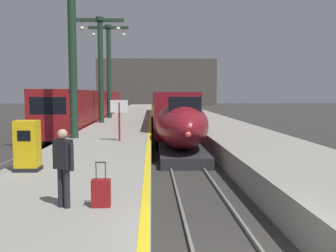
{
  "coord_description": "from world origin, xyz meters",
  "views": [
    {
      "loc": [
        -1.63,
        -6.29,
        3.47
      ],
      "look_at": [
        -0.76,
        12.46,
        1.8
      ],
      "focal_mm": 38.29,
      "sensor_mm": 36.0,
      "label": 1
    }
  ],
  "objects_px": {
    "station_column_distant": "(109,63)",
    "ticket_machine_yellow": "(27,148)",
    "station_column_far": "(101,59)",
    "departure_info_board": "(119,112)",
    "passenger_near_edge": "(63,162)",
    "station_column_mid": "(72,31)",
    "highspeed_train_main": "(168,110)",
    "rolling_suitcase": "(101,193)",
    "regional_train_adjacent": "(94,106)"
  },
  "relations": [
    {
      "from": "station_column_distant",
      "to": "regional_train_adjacent",
      "type": "bearing_deg",
      "value": 117.85
    },
    {
      "from": "departure_info_board",
      "to": "station_column_distant",
      "type": "bearing_deg",
      "value": 98.17
    },
    {
      "from": "passenger_near_edge",
      "to": "station_column_mid",
      "type": "bearing_deg",
      "value": 101.0
    },
    {
      "from": "passenger_near_edge",
      "to": "departure_info_board",
      "type": "bearing_deg",
      "value": 88.85
    },
    {
      "from": "highspeed_train_main",
      "to": "regional_train_adjacent",
      "type": "xyz_separation_m",
      "value": [
        -8.1,
        6.24,
        0.21
      ]
    },
    {
      "from": "station_column_far",
      "to": "passenger_near_edge",
      "type": "bearing_deg",
      "value": -84.1
    },
    {
      "from": "station_column_mid",
      "to": "station_column_distant",
      "type": "distance_m",
      "value": 16.76
    },
    {
      "from": "station_column_mid",
      "to": "ticket_machine_yellow",
      "type": "height_order",
      "value": "station_column_mid"
    },
    {
      "from": "highspeed_train_main",
      "to": "regional_train_adjacent",
      "type": "bearing_deg",
      "value": 142.39
    },
    {
      "from": "regional_train_adjacent",
      "to": "departure_info_board",
      "type": "relative_size",
      "value": 17.26
    },
    {
      "from": "station_column_mid",
      "to": "departure_info_board",
      "type": "height_order",
      "value": "station_column_mid"
    },
    {
      "from": "highspeed_train_main",
      "to": "station_column_distant",
      "type": "bearing_deg",
      "value": 160.61
    },
    {
      "from": "station_column_distant",
      "to": "passenger_near_edge",
      "type": "distance_m",
      "value": 29.53
    },
    {
      "from": "station_column_far",
      "to": "rolling_suitcase",
      "type": "height_order",
      "value": "station_column_far"
    },
    {
      "from": "passenger_near_edge",
      "to": "rolling_suitcase",
      "type": "bearing_deg",
      "value": 0.25
    },
    {
      "from": "station_column_distant",
      "to": "ticket_machine_yellow",
      "type": "relative_size",
      "value": 5.81
    },
    {
      "from": "station_column_far",
      "to": "departure_info_board",
      "type": "relative_size",
      "value": 4.17
    },
    {
      "from": "station_column_mid",
      "to": "passenger_near_edge",
      "type": "distance_m",
      "value": 13.43
    },
    {
      "from": "highspeed_train_main",
      "to": "station_column_far",
      "type": "relative_size",
      "value": 4.38
    },
    {
      "from": "station_column_distant",
      "to": "station_column_mid",
      "type": "bearing_deg",
      "value": -90.0
    },
    {
      "from": "station_column_far",
      "to": "station_column_distant",
      "type": "bearing_deg",
      "value": 90.0
    },
    {
      "from": "station_column_mid",
      "to": "rolling_suitcase",
      "type": "xyz_separation_m",
      "value": [
        3.18,
        -12.31,
        -5.5
      ]
    },
    {
      "from": "station_column_distant",
      "to": "departure_info_board",
      "type": "relative_size",
      "value": 4.38
    },
    {
      "from": "rolling_suitcase",
      "to": "station_column_distant",
      "type": "bearing_deg",
      "value": 96.24
    },
    {
      "from": "station_column_distant",
      "to": "departure_info_board",
      "type": "height_order",
      "value": "station_column_distant"
    },
    {
      "from": "station_column_far",
      "to": "passenger_near_edge",
      "type": "distance_m",
      "value": 23.67
    },
    {
      "from": "station_column_distant",
      "to": "rolling_suitcase",
      "type": "height_order",
      "value": "station_column_distant"
    },
    {
      "from": "regional_train_adjacent",
      "to": "ticket_machine_yellow",
      "type": "height_order",
      "value": "regional_train_adjacent"
    },
    {
      "from": "regional_train_adjacent",
      "to": "station_column_far",
      "type": "height_order",
      "value": "station_column_far"
    },
    {
      "from": "regional_train_adjacent",
      "to": "station_column_far",
      "type": "relative_size",
      "value": 4.14
    },
    {
      "from": "highspeed_train_main",
      "to": "station_column_far",
      "type": "distance_m",
      "value": 8.34
    },
    {
      "from": "station_column_mid",
      "to": "highspeed_train_main",
      "type": "bearing_deg",
      "value": 68.11
    },
    {
      "from": "highspeed_train_main",
      "to": "station_column_distant",
      "type": "relative_size",
      "value": 4.16
    },
    {
      "from": "highspeed_train_main",
      "to": "passenger_near_edge",
      "type": "bearing_deg",
      "value": -97.4
    },
    {
      "from": "highspeed_train_main",
      "to": "ticket_machine_yellow",
      "type": "xyz_separation_m",
      "value": [
        -5.55,
        -23.2,
        -0.13
      ]
    },
    {
      "from": "passenger_near_edge",
      "to": "rolling_suitcase",
      "type": "xyz_separation_m",
      "value": [
        0.79,
        0.0,
        -0.69
      ]
    },
    {
      "from": "highspeed_train_main",
      "to": "departure_info_board",
      "type": "xyz_separation_m",
      "value": [
        -3.29,
        -16.11,
        0.63
      ]
    },
    {
      "from": "highspeed_train_main",
      "to": "regional_train_adjacent",
      "type": "relative_size",
      "value": 1.06
    },
    {
      "from": "station_column_mid",
      "to": "departure_info_board",
      "type": "distance_m",
      "value": 5.22
    },
    {
      "from": "station_column_far",
      "to": "station_column_distant",
      "type": "height_order",
      "value": "station_column_distant"
    },
    {
      "from": "station_column_far",
      "to": "ticket_machine_yellow",
      "type": "distance_m",
      "value": 19.89
    },
    {
      "from": "station_column_mid",
      "to": "regional_train_adjacent",
      "type": "bearing_deg",
      "value": 96.0
    },
    {
      "from": "departure_info_board",
      "to": "regional_train_adjacent",
      "type": "bearing_deg",
      "value": 102.15
    },
    {
      "from": "highspeed_train_main",
      "to": "station_column_distant",
      "type": "distance_m",
      "value": 7.83
    },
    {
      "from": "departure_info_board",
      "to": "station_column_far",
      "type": "bearing_deg",
      "value": 102.02
    },
    {
      "from": "station_column_far",
      "to": "departure_info_board",
      "type": "xyz_separation_m",
      "value": [
        2.61,
        -12.26,
        -3.83
      ]
    },
    {
      "from": "station_column_far",
      "to": "station_column_distant",
      "type": "xyz_separation_m",
      "value": [
        0.0,
        5.92,
        0.25
      ]
    },
    {
      "from": "station_column_distant",
      "to": "rolling_suitcase",
      "type": "bearing_deg",
      "value": -83.76
    },
    {
      "from": "rolling_suitcase",
      "to": "highspeed_train_main",
      "type": "bearing_deg",
      "value": 84.25
    },
    {
      "from": "station_column_distant",
      "to": "departure_info_board",
      "type": "distance_m",
      "value": 18.82
    }
  ]
}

